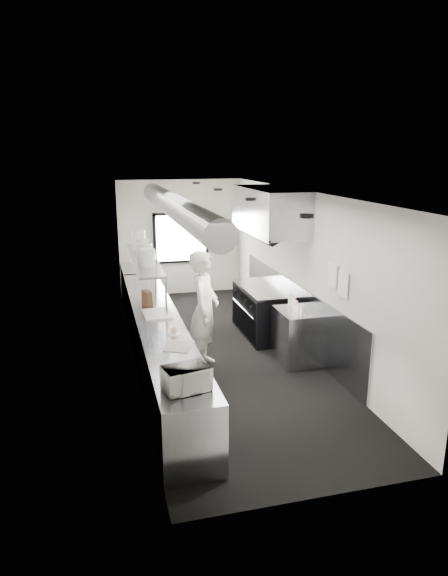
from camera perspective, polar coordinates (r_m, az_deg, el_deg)
floor at (r=8.95m, az=-0.35°, el=-7.32°), size 3.00×8.00×0.01m
ceiling at (r=8.29m, az=-0.38°, el=10.85°), size 3.00×8.00×0.01m
wall_back at (r=12.35m, az=-4.94°, el=5.72°), size 3.00×0.02×2.80m
wall_front at (r=4.94m, az=11.24°, el=-9.47°), size 3.00×0.02×2.80m
wall_left at (r=8.29m, az=-10.47°, el=0.76°), size 0.02×8.00×2.80m
wall_right at (r=8.99m, az=8.95°, el=1.97°), size 0.02×8.00×2.80m
wall_cladding at (r=9.47m, az=7.91°, el=-2.63°), size 0.03×5.50×1.10m
hvac_duct at (r=8.56m, az=-5.65°, el=9.24°), size 0.40×6.40×0.40m
service_window at (r=12.32m, az=-4.91°, el=5.69°), size 1.36×0.05×1.25m
exhaust_hood at (r=9.32m, az=5.18°, el=8.75°), size 0.81×2.20×0.88m
prep_counter at (r=8.14m, az=-7.41°, el=-6.42°), size 0.70×6.00×0.90m
pass_shelf at (r=9.25m, az=-9.08°, el=3.20°), size 0.45×3.00×0.68m
range at (r=9.70m, az=4.59°, el=-2.60°), size 0.88×1.60×0.94m
bottle_station at (r=8.52m, az=8.37°, el=-5.45°), size 0.65×0.80×0.90m
far_work_table at (r=11.64m, az=-9.74°, el=0.17°), size 0.70×1.20×0.90m
notice_sheet_a at (r=7.88m, az=12.24°, el=1.41°), size 0.02×0.28×0.38m
notice_sheet_b at (r=7.59m, az=13.39°, el=0.42°), size 0.02×0.28×0.38m
line_cook at (r=8.10m, az=-2.26°, el=-2.50°), size 0.71×0.83×1.94m
microwave at (r=5.60m, az=-4.33°, el=-10.22°), size 0.53×0.44×0.28m
deli_tub_a at (r=6.03m, az=-6.18°, el=-9.19°), size 0.17×0.17×0.11m
deli_tub_b at (r=5.98m, az=-6.39°, el=-9.47°), size 0.16×0.16×0.10m
newspaper at (r=6.83m, az=-5.16°, el=-6.57°), size 0.49×0.53×0.01m
small_plate at (r=7.26m, az=-5.71°, el=-5.22°), size 0.24×0.24×0.02m
pastry at (r=7.24m, az=-5.72°, el=-4.81°), size 0.10×0.10×0.10m
cutting_board at (r=8.17m, az=-7.58°, el=-2.92°), size 0.46×0.60×0.02m
knife_block at (r=8.66m, az=-8.74°, el=-1.11°), size 0.17×0.25×0.25m
plate_stack_a at (r=8.54m, az=-8.67°, el=3.45°), size 0.29×0.29×0.29m
plate_stack_b at (r=8.86m, az=-8.99°, el=3.99°), size 0.28×0.28×0.33m
plate_stack_c at (r=9.34m, az=-9.22°, el=4.52°), size 0.28×0.28×0.32m
plate_stack_d at (r=9.98m, az=-9.68°, el=5.41°), size 0.30×0.30×0.39m
squeeze_bottle_a at (r=8.10m, az=8.83°, el=-2.55°), size 0.07×0.07×0.17m
squeeze_bottle_b at (r=8.16m, az=8.42°, el=-2.43°), size 0.07×0.07×0.17m
squeeze_bottle_c at (r=8.27m, az=8.15°, el=-2.09°), size 0.07×0.07×0.19m
squeeze_bottle_d at (r=8.45m, az=7.91°, el=-1.66°), size 0.08×0.08×0.20m
squeeze_bottle_e at (r=8.64m, az=7.53°, el=-1.32°), size 0.08×0.08×0.19m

